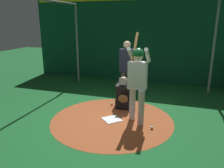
# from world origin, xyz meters

# --- Properties ---
(ground_plane) EXTENTS (25.45, 25.45, 0.00)m
(ground_plane) POSITION_xyz_m (0.00, 0.00, 0.00)
(ground_plane) COLOR #195B28
(dirt_circle) EXTENTS (3.10, 3.10, 0.01)m
(dirt_circle) POSITION_xyz_m (0.00, 0.00, 0.00)
(dirt_circle) COLOR #9E4C28
(dirt_circle) RESTS_ON ground
(home_plate) EXTENTS (0.59, 0.59, 0.01)m
(home_plate) POSITION_xyz_m (0.00, 0.00, 0.01)
(home_plate) COLOR white
(home_plate) RESTS_ON dirt_circle
(batter) EXTENTS (0.68, 0.49, 2.17)m
(batter) POSITION_xyz_m (-0.08, 0.61, 1.13)
(batter) COLOR #BCBCC0
(batter) RESTS_ON ground
(catcher) EXTENTS (0.58, 0.40, 0.94)m
(catcher) POSITION_xyz_m (-0.85, 0.07, 0.37)
(catcher) COLOR black
(catcher) RESTS_ON ground
(umpire) EXTENTS (0.23, 0.49, 1.85)m
(umpire) POSITION_xyz_m (-1.61, -0.05, 1.05)
(umpire) COLOR #4C4C51
(umpire) RESTS_ON ground
(back_wall) EXTENTS (0.22, 9.45, 3.44)m
(back_wall) POSITION_xyz_m (-3.99, 0.00, 1.73)
(back_wall) COLOR #0F472D
(back_wall) RESTS_ON ground
(cage_frame) EXTENTS (6.38, 5.10, 3.07)m
(cage_frame) POSITION_xyz_m (0.00, 0.00, 2.19)
(cage_frame) COLOR gray
(cage_frame) RESTS_ON ground
(baseball_0) EXTENTS (0.07, 0.07, 0.07)m
(baseball_0) POSITION_xyz_m (0.21, 1.05, 0.04)
(baseball_0) COLOR white
(baseball_0) RESTS_ON dirt_circle
(baseball_1) EXTENTS (0.07, 0.07, 0.07)m
(baseball_1) POSITION_xyz_m (-0.96, -0.33, 0.04)
(baseball_1) COLOR white
(baseball_1) RESTS_ON dirt_circle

